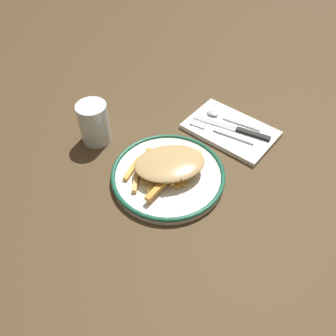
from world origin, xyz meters
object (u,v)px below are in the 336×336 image
object	(u,v)px
fork	(221,132)
spoon	(224,117)
napkin	(230,130)
knife	(238,130)
plate	(168,175)
fries_heap	(169,166)
water_glass	(95,122)

from	to	relation	value
fork	spoon	world-z (taller)	spoon
napkin	knife	distance (m)	0.02
plate	spoon	distance (m)	0.25
fork	knife	size ratio (longest dim) A/B	0.84
spoon	fries_heap	bearing A→B (deg)	178.86
plate	knife	xyz separation A→B (m)	(0.23, -0.06, 0.00)
fries_heap	knife	size ratio (longest dim) A/B	0.96
fork	knife	xyz separation A→B (m)	(0.03, -0.03, 0.00)
spoon	fork	bearing A→B (deg)	-157.03
fries_heap	fork	world-z (taller)	fries_heap
napkin	fork	world-z (taller)	fork
plate	napkin	bearing A→B (deg)	-9.66
fork	water_glass	world-z (taller)	water_glass
knife	fries_heap	bearing A→B (deg)	165.61
plate	fries_heap	world-z (taller)	fries_heap
fries_heap	water_glass	size ratio (longest dim) A/B	1.86
napkin	knife	bearing A→B (deg)	-80.40
fries_heap	spoon	xyz separation A→B (m)	(0.25, -0.00, -0.02)
fries_heap	napkin	xyz separation A→B (m)	(0.22, -0.04, -0.03)
fries_heap	knife	world-z (taller)	fries_heap
fries_heap	knife	xyz separation A→B (m)	(0.23, -0.06, -0.02)
fries_heap	fork	xyz separation A→B (m)	(0.19, -0.03, -0.02)
water_glass	spoon	bearing A→B (deg)	-43.00
fork	spoon	xyz separation A→B (m)	(0.05, 0.02, 0.00)
plate	fries_heap	size ratio (longest dim) A/B	1.31
napkin	fork	xyz separation A→B (m)	(-0.03, 0.01, 0.01)
plate	spoon	xyz separation A→B (m)	(0.25, -0.00, 0.01)
plate	spoon	bearing A→B (deg)	-0.93
knife	water_glass	bearing A→B (deg)	128.65
fries_heap	plate	bearing A→B (deg)	-167.05
plate	spoon	world-z (taller)	spoon
fries_heap	spoon	world-z (taller)	fries_heap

